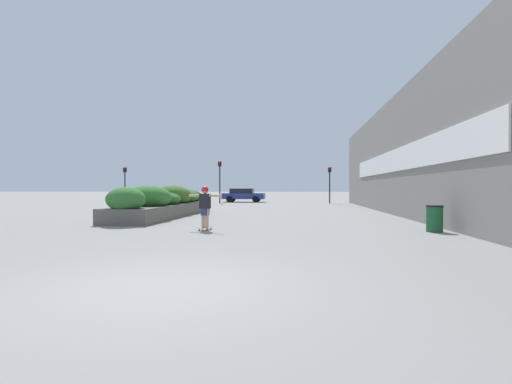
% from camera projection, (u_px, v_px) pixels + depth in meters
% --- Properties ---
extents(ground_plane, '(300.00, 300.00, 0.00)m').
position_uv_depth(ground_plane, '(163.00, 288.00, 5.34)').
color(ground_plane, gray).
extents(building_wall_right, '(0.67, 39.75, 5.94)m').
position_uv_depth(building_wall_right, '(416.00, 150.00, 17.12)').
color(building_wall_right, gray).
rests_on(building_wall_right, ground_plane).
extents(planter_box, '(2.04, 10.36, 1.48)m').
position_uv_depth(planter_box, '(167.00, 202.00, 19.04)').
color(planter_box, '#605B54').
rests_on(planter_box, ground_plane).
extents(skateboard, '(0.40, 0.65, 0.09)m').
position_uv_depth(skateboard, '(205.00, 228.00, 12.66)').
color(skateboard, olive).
rests_on(skateboard, ground_plane).
extents(skateboarder, '(1.16, 0.52, 1.31)m').
position_uv_depth(skateboarder, '(205.00, 202.00, 12.65)').
color(skateboarder, tan).
rests_on(skateboarder, skateboard).
extents(trash_bin, '(0.51, 0.51, 0.81)m').
position_uv_depth(trash_bin, '(435.00, 219.00, 12.16)').
color(trash_bin, '#1E5B33').
rests_on(trash_bin, ground_plane).
extents(car_leftmost, '(3.96, 2.07, 1.50)m').
position_uv_depth(car_leftmost, '(405.00, 194.00, 40.08)').
color(car_leftmost, maroon).
rests_on(car_leftmost, ground_plane).
extents(car_center_left, '(4.03, 2.05, 1.32)m').
position_uv_depth(car_center_left, '(243.00, 195.00, 38.67)').
color(car_center_left, navy).
rests_on(car_center_left, ground_plane).
extents(traffic_light_left, '(0.28, 0.30, 3.73)m').
position_uv_depth(traffic_light_left, '(220.00, 175.00, 35.38)').
color(traffic_light_left, black).
rests_on(traffic_light_left, ground_plane).
extents(traffic_light_right, '(0.28, 0.30, 3.18)m').
position_uv_depth(traffic_light_right, '(330.00, 179.00, 34.90)').
color(traffic_light_right, black).
rests_on(traffic_light_right, ground_plane).
extents(traffic_light_far_left, '(0.28, 0.30, 3.25)m').
position_uv_depth(traffic_light_far_left, '(125.00, 179.00, 36.47)').
color(traffic_light_far_left, black).
rests_on(traffic_light_far_left, ground_plane).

